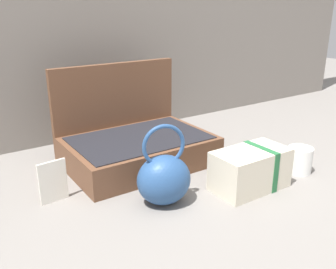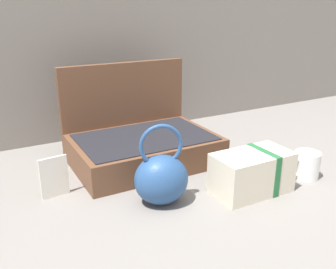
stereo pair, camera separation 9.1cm
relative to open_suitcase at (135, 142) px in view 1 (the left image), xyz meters
The scene contains 6 objects.
ground_plane 0.24m from the open_suitcase, 101.17° to the right, with size 6.00×6.00×0.00m, color slate.
open_suitcase is the anchor object (origin of this frame).
teal_pouch_handbag 0.31m from the open_suitcase, 104.17° to the right, with size 0.18×0.16×0.23m.
cream_toiletry_bag 0.42m from the open_suitcase, 62.73° to the right, with size 0.23×0.13×0.13m.
coffee_mug 0.56m from the open_suitcase, 43.30° to the right, with size 0.12×0.08×0.09m.
info_card_left 0.35m from the open_suitcase, 159.54° to the right, with size 0.08×0.01×0.12m, color white.
Camera 1 is at (-0.54, -0.85, 0.53)m, focal length 39.72 mm.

